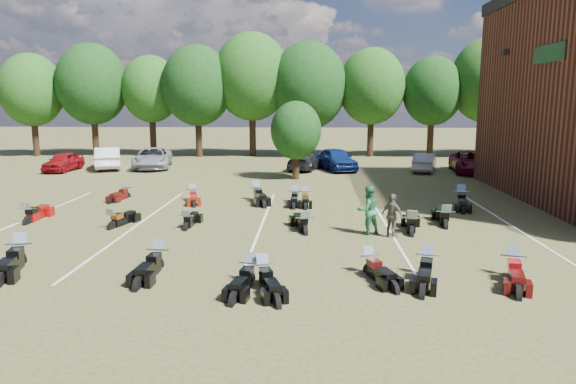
# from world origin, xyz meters

# --- Properties ---
(ground) EXTENTS (160.00, 160.00, 0.00)m
(ground) POSITION_xyz_m (0.00, 0.00, 0.00)
(ground) COLOR brown
(ground) RESTS_ON ground
(car_0) EXTENTS (1.69, 3.97, 1.34)m
(car_0) POSITION_xyz_m (-18.62, 18.55, 0.67)
(car_0) COLOR maroon
(car_0) RESTS_ON ground
(car_1) EXTENTS (3.36, 5.16, 1.61)m
(car_1) POSITION_xyz_m (-15.95, 19.92, 0.80)
(car_1) COLOR silver
(car_1) RESTS_ON ground
(car_2) EXTENTS (3.51, 5.84, 1.52)m
(car_2) POSITION_xyz_m (-12.75, 20.39, 0.76)
(car_2) COLOR gray
(car_2) RESTS_ON ground
(car_3) EXTENTS (2.84, 4.71, 1.28)m
(car_3) POSITION_xyz_m (-1.46, 19.90, 0.64)
(car_3) COLOR black
(car_3) RESTS_ON ground
(car_4) EXTENTS (3.26, 5.04, 1.60)m
(car_4) POSITION_xyz_m (0.80, 19.90, 0.80)
(car_4) COLOR navy
(car_4) RESTS_ON ground
(car_5) EXTENTS (2.46, 4.24, 1.32)m
(car_5) POSITION_xyz_m (6.98, 19.47, 0.66)
(car_5) COLOR #A1A09C
(car_5) RESTS_ON ground
(car_6) EXTENTS (3.05, 5.55, 1.47)m
(car_6) POSITION_xyz_m (10.11, 19.07, 0.74)
(car_6) COLOR #5E051A
(car_6) RESTS_ON ground
(car_7) EXTENTS (2.09, 4.52, 1.28)m
(car_7) POSITION_xyz_m (11.89, 19.96, 0.64)
(car_7) COLOR #3C3C41
(car_7) RESTS_ON ground
(person_green) EXTENTS (1.11, 1.01, 1.83)m
(person_green) POSITION_xyz_m (1.09, 1.88, 0.92)
(person_green) COLOR #2A7042
(person_green) RESTS_ON ground
(person_grey) EXTENTS (0.91, 0.98, 1.62)m
(person_grey) POSITION_xyz_m (1.94, 1.49, 0.81)
(person_grey) COLOR #58554B
(person_grey) RESTS_ON ground
(motorcycle_0) EXTENTS (1.33, 2.58, 1.37)m
(motorcycle_0) POSITION_xyz_m (-9.82, -2.34, 0.00)
(motorcycle_0) COLOR black
(motorcycle_0) RESTS_ON ground
(motorcycle_1) EXTENTS (0.81, 2.24, 1.23)m
(motorcycle_1) POSITION_xyz_m (-5.53, -2.53, 0.00)
(motorcycle_1) COLOR black
(motorcycle_1) RESTS_ON ground
(motorcycle_2) EXTENTS (0.99, 2.14, 1.15)m
(motorcycle_2) POSITION_xyz_m (-2.68, -3.55, 0.00)
(motorcycle_2) COLOR black
(motorcycle_2) RESTS_ON ground
(motorcycle_3) EXTENTS (1.27, 2.19, 1.16)m
(motorcycle_3) POSITION_xyz_m (-2.31, -3.66, 0.00)
(motorcycle_3) COLOR black
(motorcycle_3) RESTS_ON ground
(motorcycle_4) EXTENTS (1.32, 2.38, 1.26)m
(motorcycle_4) POSITION_xyz_m (2.29, -2.74, 0.00)
(motorcycle_4) COLOR black
(motorcycle_4) RESTS_ON ground
(motorcycle_5) EXTENTS (1.28, 2.13, 1.13)m
(motorcycle_5) POSITION_xyz_m (0.66, -2.66, 0.00)
(motorcycle_5) COLOR black
(motorcycle_5) RESTS_ON ground
(motorcycle_6) EXTENTS (1.31, 2.36, 1.26)m
(motorcycle_6) POSITION_xyz_m (4.69, -2.74, 0.00)
(motorcycle_6) COLOR #45090A
(motorcycle_6) RESTS_ON ground
(motorcycle_7) EXTENTS (0.82, 2.32, 1.28)m
(motorcycle_7) POSITION_xyz_m (-12.52, 2.91, 0.00)
(motorcycle_7) COLOR maroon
(motorcycle_7) RESTS_ON ground
(motorcycle_8) EXTENTS (1.16, 2.16, 1.15)m
(motorcycle_8) POSITION_xyz_m (-8.78, 2.27, 0.00)
(motorcycle_8) COLOR black
(motorcycle_8) RESTS_ON ground
(motorcycle_9) EXTENTS (0.72, 2.02, 1.11)m
(motorcycle_9) POSITION_xyz_m (-5.85, 2.24, 0.00)
(motorcycle_9) COLOR black
(motorcycle_9) RESTS_ON ground
(motorcycle_11) EXTENTS (1.18, 2.35, 1.25)m
(motorcycle_11) POSITION_xyz_m (-1.25, 1.82, 0.00)
(motorcycle_11) COLOR black
(motorcycle_11) RESTS_ON ground
(motorcycle_12) EXTENTS (1.13, 2.51, 1.35)m
(motorcycle_12) POSITION_xyz_m (2.73, 1.80, 0.00)
(motorcycle_12) COLOR black
(motorcycle_12) RESTS_ON ground
(motorcycle_13) EXTENTS (0.98, 2.43, 1.32)m
(motorcycle_13) POSITION_xyz_m (4.26, 3.00, 0.00)
(motorcycle_13) COLOR black
(motorcycle_13) RESTS_ON ground
(motorcycle_14) EXTENTS (1.02, 2.09, 1.12)m
(motorcycle_14) POSITION_xyz_m (-10.50, 8.64, 0.00)
(motorcycle_14) COLOR #3E0A08
(motorcycle_14) RESTS_ON ground
(motorcycle_15) EXTENTS (1.20, 2.23, 1.19)m
(motorcycle_15) POSITION_xyz_m (-6.93, 8.05, 0.00)
(motorcycle_15) COLOR maroon
(motorcycle_15) RESTS_ON ground
(motorcycle_16) EXTENTS (1.46, 2.60, 1.38)m
(motorcycle_16) POSITION_xyz_m (-3.76, 8.31, 0.00)
(motorcycle_16) COLOR black
(motorcycle_16) RESTS_ON ground
(motorcycle_17) EXTENTS (0.72, 2.07, 1.14)m
(motorcycle_17) POSITION_xyz_m (-1.32, 7.74, 0.00)
(motorcycle_17) COLOR black
(motorcycle_17) RESTS_ON ground
(motorcycle_18) EXTENTS (0.67, 2.08, 1.16)m
(motorcycle_18) POSITION_xyz_m (-1.81, 7.83, 0.00)
(motorcycle_18) COLOR black
(motorcycle_18) RESTS_ON ground
(motorcycle_20) EXTENTS (1.31, 2.59, 1.38)m
(motorcycle_20) POSITION_xyz_m (6.12, 7.44, 0.00)
(motorcycle_20) COLOR black
(motorcycle_20) RESTS_ON ground
(tree_line) EXTENTS (56.00, 6.00, 9.79)m
(tree_line) POSITION_xyz_m (-1.00, 29.00, 6.31)
(tree_line) COLOR black
(tree_line) RESTS_ON ground
(young_tree_midfield) EXTENTS (3.20, 3.20, 4.70)m
(young_tree_midfield) POSITION_xyz_m (-2.00, 15.50, 3.09)
(young_tree_midfield) COLOR black
(young_tree_midfield) RESTS_ON ground
(parking_lines) EXTENTS (20.10, 14.00, 0.01)m
(parking_lines) POSITION_xyz_m (-3.00, 3.00, 0.01)
(parking_lines) COLOR silver
(parking_lines) RESTS_ON ground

